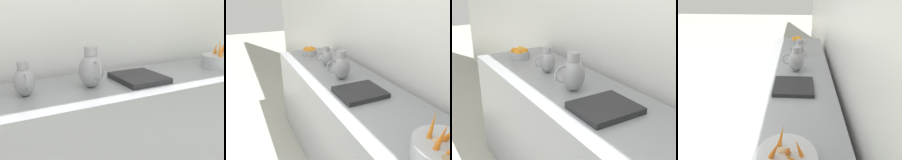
# 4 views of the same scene
# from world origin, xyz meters

# --- Properties ---
(prep_counter) EXTENTS (0.65, 2.65, 0.94)m
(prep_counter) POSITION_xyz_m (-1.52, -0.17, 0.47)
(prep_counter) COLOR gray
(prep_counter) RESTS_ON ground_plane
(vegetable_colander) EXTENTS (0.31, 0.31, 0.24)m
(vegetable_colander) POSITION_xyz_m (-1.47, 0.73, 0.99)
(vegetable_colander) COLOR #ADAFB5
(vegetable_colander) RESTS_ON prep_counter
(metal_pitcher_tall) EXTENTS (0.21, 0.15, 0.25)m
(metal_pitcher_tall) POSITION_xyz_m (-1.49, -0.39, 1.05)
(metal_pitcher_tall) COLOR #939399
(metal_pitcher_tall) RESTS_ON prep_counter
(metal_pitcher_short) EXTENTS (0.17, 0.12, 0.20)m
(metal_pitcher_short) POSITION_xyz_m (-1.52, -0.78, 1.03)
(metal_pitcher_short) COLOR #939399
(metal_pitcher_short) RESTS_ON prep_counter
(counter_sink_basin) EXTENTS (0.34, 0.30, 0.04)m
(counter_sink_basin) POSITION_xyz_m (-1.48, -0.05, 0.95)
(counter_sink_basin) COLOR #232326
(counter_sink_basin) RESTS_ON prep_counter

